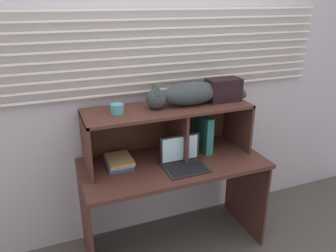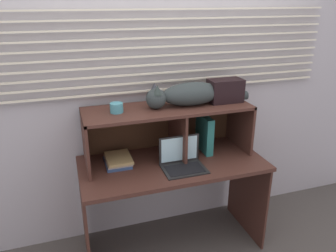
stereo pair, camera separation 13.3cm
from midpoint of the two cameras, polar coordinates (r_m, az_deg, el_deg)
The scene contains 9 objects.
back_panel_with_blinds at distance 2.61m, azimuth -0.28°, elevation 6.99°, with size 4.40×0.08×2.50m.
desk at distance 2.54m, azimuth 2.29°, elevation -9.35°, with size 1.36×0.65×0.76m.
hutch_shelf_unit at distance 2.47m, azimuth 1.51°, elevation 0.99°, with size 1.24×0.41×0.39m.
cat at distance 2.43m, azimuth 4.98°, elevation 5.44°, with size 0.81×0.19×0.18m.
laptop at distance 2.37m, azimuth 4.12°, elevation -6.18°, with size 0.30×0.23×0.22m.
binder_upright at distance 2.60m, azimuth 7.80°, elevation -1.33°, with size 0.06×0.23×0.29m, color #27736C.
book_stack at distance 2.45m, azimuth -7.12°, elevation -5.90°, with size 0.19×0.26×0.05m.
small_basket at distance 2.30m, azimuth -7.28°, elevation 3.13°, with size 0.09×0.09×0.07m, color teal.
storage_box at distance 2.57m, azimuth 11.37°, elevation 6.04°, with size 0.26×0.15×0.17m, color black.
Camera 2 is at (-0.71, -1.88, 1.90)m, focal length 35.15 mm.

